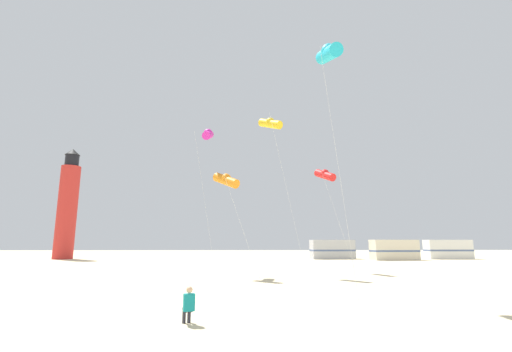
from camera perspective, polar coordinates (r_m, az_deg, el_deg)
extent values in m
cube|color=#147F84|center=(11.82, -10.83, -19.52)|extent=(0.39, 0.32, 0.52)
sphere|color=#D8A87F|center=(11.76, -10.77, -17.70)|extent=(0.20, 0.20, 0.20)
cylinder|color=#2D2D38|center=(12.05, -10.64, -20.51)|extent=(0.24, 0.38, 0.13)
cylinder|color=#2D2D38|center=(12.24, -10.83, -21.44)|extent=(0.11, 0.11, 0.42)
cylinder|color=#2D2D38|center=(12.02, -11.44, -20.51)|extent=(0.24, 0.38, 0.13)
cylinder|color=#2D2D38|center=(12.22, -11.62, -21.44)|extent=(0.11, 0.11, 0.42)
cylinder|color=silver|center=(27.32, 5.19, -2.90)|extent=(2.97, 2.43, 12.39)
cylinder|color=yellow|center=(30.08, 2.34, 8.48)|extent=(2.12, 2.37, 1.48)
sphere|color=yellow|center=(30.13, 2.34, 8.75)|extent=(0.76, 0.76, 0.76)
cylinder|color=silver|center=(24.82, -2.31, -8.31)|extent=(2.51, 2.48, 7.08)
cylinder|color=orange|center=(26.48, -4.90, -0.72)|extent=(2.25, 2.27, 1.48)
sphere|color=orange|center=(26.51, -4.89, -0.40)|extent=(0.76, 0.76, 0.76)
cylinder|color=silver|center=(30.36, 13.26, -7.18)|extent=(2.96, 1.34, 8.44)
cylinder|color=red|center=(32.13, 11.14, 0.14)|extent=(1.66, 2.56, 1.48)
sphere|color=red|center=(32.16, 11.13, 0.41)|extent=(0.76, 0.76, 0.76)
cylinder|color=silver|center=(28.03, -8.36, -4.01)|extent=(1.98, 0.05, 11.44)
cylinder|color=#D826A5|center=(30.17, -7.81, 6.63)|extent=(0.75, 2.51, 1.48)
sphere|color=#D826A5|center=(30.21, -7.80, 6.90)|extent=(0.76, 0.76, 0.76)
cylinder|color=silver|center=(16.50, 13.22, 1.63)|extent=(1.32, 0.12, 11.94)
cylinder|color=#1EB2D1|center=(19.21, 11.74, 18.87)|extent=(0.90, 2.54, 1.48)
sphere|color=#1EB2D1|center=(19.29, 11.73, 19.26)|extent=(0.76, 0.76, 0.76)
cylinder|color=red|center=(60.49, -28.38, -5.12)|extent=(2.80, 2.80, 14.00)
cylinder|color=black|center=(61.57, -27.74, 2.20)|extent=(2.00, 2.00, 1.80)
cone|color=black|center=(61.87, -27.63, 3.47)|extent=(2.20, 2.20, 1.00)
cube|color=#B7BABF|center=(54.72, 12.29, -11.57)|extent=(6.57, 2.84, 2.80)
cube|color=#4C608C|center=(54.72, 12.30, -11.72)|extent=(6.62, 2.89, 0.24)
cube|color=beige|center=(53.99, 21.54, -11.10)|extent=(6.57, 2.83, 2.80)
cube|color=#4C608C|center=(53.99, 21.55, -11.25)|extent=(6.61, 2.87, 0.24)
cube|color=white|center=(60.70, 28.74, -10.42)|extent=(6.47, 2.50, 2.80)
cube|color=#4C608C|center=(60.70, 28.75, -10.55)|extent=(6.51, 2.54, 0.24)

